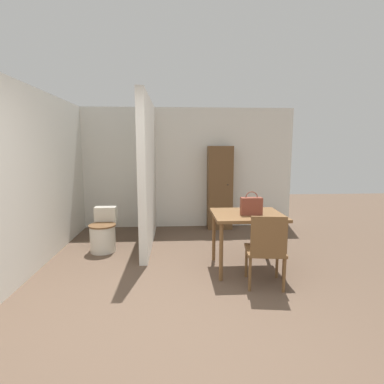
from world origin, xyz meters
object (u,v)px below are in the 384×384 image
toilet (103,233)px  handbag (251,206)px  dining_table (247,220)px  wooden_cabinet (220,188)px  wooden_chair (266,248)px

toilet → handbag: size_ratio=2.18×
dining_table → wooden_cabinet: size_ratio=0.55×
dining_table → wooden_chair: wooden_chair is taller
toilet → handbag: 2.48m
wooden_chair → handbag: size_ratio=2.89×
toilet → wooden_cabinet: 2.53m
handbag → dining_table: bearing=109.8°
wooden_chair → toilet: bearing=154.9°
dining_table → wooden_cabinet: wooden_cabinet is taller
dining_table → toilet: size_ratio=1.37×
dining_table → wooden_chair: size_ratio=1.04×
toilet → wooden_chair: bearing=-32.6°
wooden_cabinet → toilet: bearing=-148.9°
handbag → wooden_cabinet: wooden_cabinet is taller
dining_table → wooden_chair: (0.10, -0.56, -0.20)m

